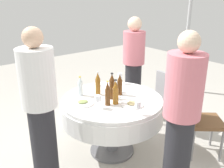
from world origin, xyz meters
TOP-DOWN VIEW (x-y plane):
  - ground_plane at (0.00, 0.00)m, footprint 10.00×10.00m
  - dining_table at (0.00, 0.00)m, footprint 1.24×1.24m
  - bottle_brown_left at (-0.00, -0.00)m, footprint 0.07×0.07m
  - bottle_clear_mid at (0.24, -0.32)m, footprint 0.06×0.06m
  - bottle_brown_north at (0.15, 0.11)m, footprint 0.06×0.06m
  - bottle_amber_right at (0.06, -0.20)m, footprint 0.06×0.06m
  - bottle_amber_front at (0.06, 0.14)m, footprint 0.07×0.07m
  - bottle_brown_south at (-0.15, -0.03)m, footprint 0.06×0.06m
  - wine_glass_right at (-0.40, -0.33)m, footprint 0.06×0.06m
  - wine_glass_front at (0.28, 0.11)m, footprint 0.07×0.07m
  - wine_glass_south at (0.05, 0.49)m, footprint 0.06×0.06m
  - wine_glass_inner at (-0.16, -0.15)m, footprint 0.06×0.06m
  - plate_near at (-0.06, 0.29)m, footprint 0.26×0.26m
  - plate_west at (0.35, -0.09)m, footprint 0.26×0.26m
  - knife_mid at (-0.32, 0.32)m, footprint 0.03×0.18m
  - knife_north at (-0.42, 0.03)m, footprint 0.16×0.11m
  - fork_right at (-0.16, -0.44)m, footprint 0.16×0.10m
  - person_left at (-0.94, -0.63)m, footprint 0.34×0.34m
  - person_mid at (0.90, 0.02)m, footprint 0.34×0.34m
  - person_north at (-0.05, 0.96)m, footprint 0.34×0.34m
  - chair_south at (-1.06, 0.05)m, footprint 0.42×0.42m
  - chair_inner at (-0.81, 0.69)m, footprint 0.56×0.56m
  - tent_pole_main at (-2.48, -0.76)m, footprint 0.07×0.07m

SIDE VIEW (x-z plane):
  - ground_plane at x=0.00m, z-range 0.00..0.00m
  - chair_south at x=-1.06m, z-range 0.08..0.95m
  - chair_inner at x=-0.81m, z-range 0.08..0.95m
  - dining_table at x=0.00m, z-range 0.22..0.96m
  - knife_mid at x=-0.32m, z-range 0.74..0.74m
  - knife_north at x=-0.42m, z-range 0.74..0.74m
  - fork_right at x=-0.16m, z-range 0.74..0.74m
  - plate_near at x=-0.06m, z-range 0.73..0.77m
  - plate_west at x=0.35m, z-range 0.73..0.77m
  - wine_glass_inner at x=-0.16m, z-range 0.76..0.90m
  - person_left at x=-0.94m, z-range 0.04..1.63m
  - wine_glass_south at x=0.05m, z-range 0.77..0.92m
  - wine_glass_front at x=0.28m, z-range 0.77..0.92m
  - wine_glass_right at x=-0.40m, z-range 0.77..0.92m
  - bottle_clear_mid at x=0.24m, z-range 0.73..0.98m
  - person_north at x=-0.05m, z-range 0.04..1.70m
  - bottle_brown_south at x=-0.15m, z-range 0.73..1.01m
  - bottle_brown_north at x=0.15m, z-range 0.73..1.02m
  - person_mid at x=0.90m, z-range 0.04..1.71m
  - bottle_amber_front at x=0.06m, z-range 0.73..1.02m
  - bottle_amber_right at x=0.06m, z-range 0.73..1.03m
  - bottle_brown_left at x=0.00m, z-range 0.73..1.05m
  - tent_pole_main at x=-2.48m, z-range 0.00..2.52m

